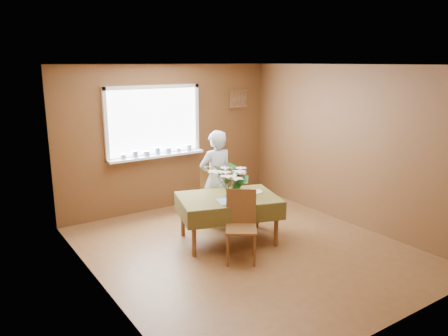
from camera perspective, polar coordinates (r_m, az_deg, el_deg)
floor at (r=6.19m, az=2.89°, el=-10.51°), size 4.50×4.50×0.00m
ceiling at (r=5.64m, az=3.20°, el=13.33°), size 4.50×4.50×0.00m
wall_back at (r=7.67m, az=-7.12°, el=3.96°), size 4.00×0.00×4.00m
wall_front at (r=4.27m, az=21.51°, el=-4.80°), size 4.00×0.00×4.00m
wall_left at (r=4.89m, az=-16.09°, el=-2.10°), size 0.00×4.50×4.50m
wall_right at (r=7.15m, az=16.00°, el=2.81°), size 0.00×4.50×4.50m
window_assembly at (r=7.48m, az=-8.99°, el=4.37°), size 1.72×0.20×1.22m
spoon_rack at (r=8.31m, az=1.92°, el=8.98°), size 0.44×0.05×0.33m
dining_table at (r=6.24m, az=0.55°, el=-4.44°), size 1.60×1.31×0.68m
chair_far at (r=6.95m, az=-1.33°, el=-3.11°), size 0.58×0.58×0.96m
chair_near at (r=5.73m, az=2.25°, el=-7.05°), size 0.55×0.55×0.92m
seated_woman at (r=6.77m, az=-1.05°, el=-1.45°), size 0.58×0.39×1.53m
flower_bouquet at (r=5.94m, az=0.78°, el=-1.59°), size 0.53×0.53×0.45m
side_plate at (r=6.43m, az=3.86°, el=-3.10°), size 0.29×0.29×0.01m
table_knife at (r=6.09m, az=2.87°, el=-4.03°), size 0.16×0.18×0.00m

